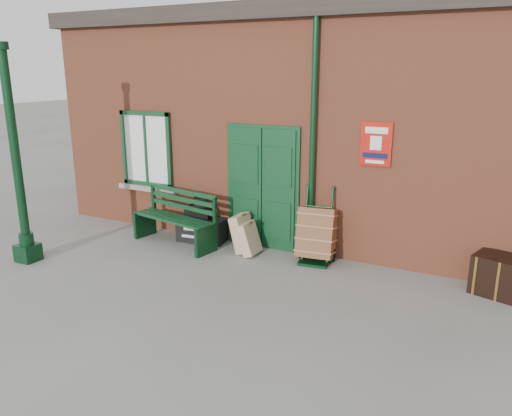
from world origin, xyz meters
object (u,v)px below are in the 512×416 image
Objects in this scene: porter_trolley at (317,234)px; bench at (176,216)px; dark_trunk at (504,277)px; houdini_trunk at (203,229)px.

bench is at bearing -179.93° from porter_trolley.
dark_trunk is (5.57, 0.27, -0.24)m from bench.
porter_trolley reaches higher than houdini_trunk.
bench is 1.41× the size of porter_trolley.
porter_trolley is at bearing -164.23° from dark_trunk.
dark_trunk is at bearing -7.88° from houdini_trunk.
houdini_trunk is at bearing 57.54° from bench.
bench reaches higher than houdini_trunk.
houdini_trunk is 1.11× the size of dark_trunk.
bench is at bearing -160.22° from dark_trunk.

